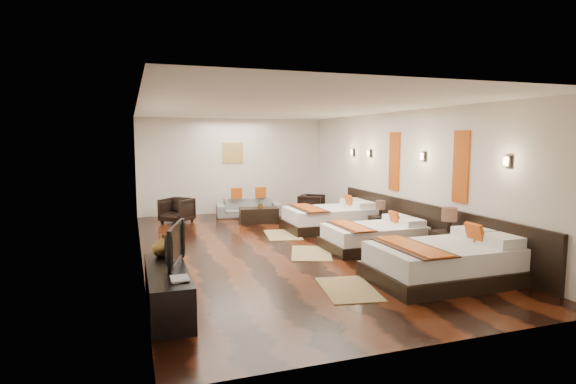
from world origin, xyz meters
name	(u,v)px	position (x,y,z in m)	size (l,w,h in m)	color
floor	(284,248)	(0.00, 0.00, 0.00)	(5.50, 9.50, 0.01)	black
ceiling	(283,108)	(0.00, 0.00, 2.80)	(5.50, 9.50, 0.01)	white
back_wall	(233,166)	(0.00, 4.75, 1.40)	(5.50, 0.01, 2.80)	silver
left_wall	(139,183)	(-2.75, 0.00, 1.40)	(0.01, 9.50, 2.80)	silver
right_wall	(402,176)	(2.75, 0.00, 1.40)	(0.01, 9.50, 2.80)	silver
headboard_panel	(421,225)	(2.71, -0.80, 0.45)	(0.08, 6.60, 0.90)	black
bed_near	(447,262)	(1.70, -2.91, 0.30)	(2.31, 1.45, 0.88)	black
bed_mid	(375,237)	(1.69, -0.72, 0.26)	(1.96, 1.23, 0.75)	black
bed_far	(331,218)	(1.70, 1.43, 0.28)	(2.18, 1.37, 0.83)	black
nightstand_a	(448,243)	(2.45, -2.00, 0.35)	(0.50, 0.50, 0.99)	black
nightstand_b	(380,223)	(2.44, 0.37, 0.29)	(0.41, 0.41, 0.81)	black
jute_mat_near	(348,289)	(0.07, -2.79, 0.01)	(0.75, 1.20, 0.01)	olive
jute_mat_mid	(311,253)	(0.35, -0.63, 0.01)	(0.75, 1.20, 0.01)	olive
jute_mat_far	(283,235)	(0.37, 1.18, 0.01)	(0.75, 1.20, 0.01)	olive
tv_console	(168,290)	(-2.50, -2.80, 0.28)	(0.50, 1.80, 0.55)	black
tv	(169,245)	(-2.45, -2.62, 0.82)	(0.94, 0.12, 0.54)	black
book	(170,280)	(-2.50, -3.32, 0.56)	(0.21, 0.29, 0.03)	black
figurine	(163,245)	(-2.50, -2.13, 0.71)	(0.30, 0.30, 0.32)	brown
sofa	(249,207)	(0.27, 3.92, 0.27)	(1.82, 0.71, 0.53)	slate
armchair_left	(177,210)	(-1.77, 3.56, 0.33)	(0.70, 0.72, 0.66)	black
armchair_right	(312,205)	(2.00, 3.43, 0.31)	(0.66, 0.68, 0.62)	black
coffee_table	(259,215)	(0.27, 2.87, 0.20)	(1.00, 0.50, 0.40)	black
table_plant	(261,203)	(0.32, 2.87, 0.52)	(0.21, 0.19, 0.24)	#2C5D1F
orange_panel_a	(461,167)	(2.73, -1.90, 1.70)	(0.04, 0.40, 1.30)	#D86014
orange_panel_b	(394,161)	(2.73, 0.30, 1.70)	(0.04, 0.40, 1.30)	#D86014
sconce_near	(508,161)	(2.70, -3.00, 1.85)	(0.07, 0.12, 0.18)	black
sconce_mid	(423,156)	(2.70, -0.80, 1.85)	(0.07, 0.12, 0.18)	black
sconce_far	(369,153)	(2.70, 1.40, 1.85)	(0.07, 0.12, 0.18)	black
sconce_lounge	(353,152)	(2.70, 2.30, 1.85)	(0.07, 0.12, 0.18)	black
gold_artwork	(233,153)	(0.00, 4.73, 1.80)	(0.60, 0.04, 0.60)	#AD873F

